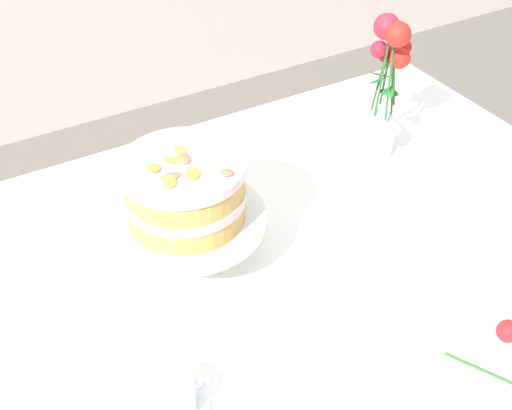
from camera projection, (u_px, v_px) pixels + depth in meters
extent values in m
cube|color=white|center=(295.00, 253.00, 1.25)|extent=(1.40, 1.00, 0.03)
cylinder|color=brown|center=(385.00, 196.00, 1.99)|extent=(0.06, 0.06, 0.71)
cube|color=white|center=(191.00, 256.00, 1.22)|extent=(0.34, 0.34, 0.00)
cylinder|color=silver|center=(190.00, 253.00, 1.22)|extent=(0.11, 0.11, 0.01)
cylinder|color=silver|center=(189.00, 237.00, 1.19)|extent=(0.03, 0.03, 0.07)
cylinder|color=silver|center=(187.00, 219.00, 1.16)|extent=(0.29, 0.29, 0.01)
cylinder|color=tan|center=(186.00, 207.00, 1.15)|extent=(0.21, 0.21, 0.04)
cylinder|color=beige|center=(185.00, 194.00, 1.13)|extent=(0.22, 0.22, 0.02)
cylinder|color=tan|center=(184.00, 180.00, 1.11)|extent=(0.21, 0.21, 0.04)
cylinder|color=beige|center=(183.00, 166.00, 1.09)|extent=(0.22, 0.22, 0.02)
ellipsoid|color=yellow|center=(194.00, 172.00, 1.06)|extent=(0.02, 0.03, 0.01)
ellipsoid|color=yellow|center=(169.00, 182.00, 1.04)|extent=(0.03, 0.04, 0.01)
ellipsoid|color=orange|center=(153.00, 168.00, 1.06)|extent=(0.03, 0.03, 0.01)
ellipsoid|color=orange|center=(192.00, 175.00, 1.05)|extent=(0.03, 0.03, 0.01)
ellipsoid|color=#E56B51|center=(226.00, 173.00, 1.05)|extent=(0.03, 0.03, 0.01)
ellipsoid|color=#E56B51|center=(184.00, 158.00, 1.09)|extent=(0.03, 0.04, 0.01)
ellipsoid|color=#E56B51|center=(170.00, 176.00, 1.05)|extent=(0.04, 0.02, 0.00)
ellipsoid|color=yellow|center=(180.00, 160.00, 1.08)|extent=(0.03, 0.03, 0.01)
ellipsoid|color=yellow|center=(171.00, 160.00, 1.08)|extent=(0.03, 0.03, 0.01)
ellipsoid|color=yellow|center=(180.00, 151.00, 1.11)|extent=(0.02, 0.04, 0.01)
cylinder|color=silver|center=(378.00, 140.00, 1.47)|extent=(0.07, 0.07, 0.07)
cone|color=silver|center=(381.00, 115.00, 1.43)|extent=(0.10, 0.10, 0.06)
cylinder|color=#2D6028|center=(394.00, 79.00, 1.40)|extent=(0.03, 0.01, 0.14)
sphere|color=red|center=(403.00, 47.00, 1.36)|extent=(0.04, 0.04, 0.04)
cylinder|color=#2D6028|center=(384.00, 82.00, 1.40)|extent=(0.02, 0.03, 0.12)
sphere|color=red|center=(387.00, 54.00, 1.38)|extent=(0.04, 0.04, 0.04)
cylinder|color=#2D6028|center=(379.00, 81.00, 1.39)|extent=(0.01, 0.02, 0.14)
sphere|color=#B91F31|center=(379.00, 50.00, 1.34)|extent=(0.04, 0.04, 0.04)
ellipsoid|color=#236B2D|center=(380.00, 75.00, 1.38)|extent=(0.04, 0.05, 0.02)
cylinder|color=#2D6028|center=(383.00, 72.00, 1.35)|extent=(0.02, 0.01, 0.21)
sphere|color=red|center=(387.00, 27.00, 1.28)|extent=(0.05, 0.05, 0.05)
ellipsoid|color=#236B2D|center=(377.00, 81.00, 1.37)|extent=(0.05, 0.03, 0.01)
cylinder|color=#2D6028|center=(390.00, 77.00, 1.34)|extent=(0.02, 0.03, 0.20)
sphere|color=red|center=(398.00, 34.00, 1.27)|extent=(0.05, 0.05, 0.05)
ellipsoid|color=#236B2D|center=(390.00, 92.00, 1.36)|extent=(0.04, 0.05, 0.02)
cylinder|color=#2D6028|center=(392.00, 86.00, 1.38)|extent=(0.01, 0.02, 0.13)
sphere|color=red|center=(400.00, 58.00, 1.34)|extent=(0.04, 0.04, 0.04)
ellipsoid|color=#236B2D|center=(389.00, 93.00, 1.39)|extent=(0.04, 0.05, 0.01)
cylinder|color=white|center=(172.00, 410.00, 0.96)|extent=(0.11, 0.11, 0.01)
cylinder|color=white|center=(171.00, 399.00, 0.94)|extent=(0.07, 0.07, 0.05)
torus|color=white|center=(199.00, 384.00, 0.96)|extent=(0.03, 0.01, 0.03)
cylinder|color=#2D6028|center=(491.00, 374.00, 1.01)|extent=(0.07, 0.13, 0.01)
sphere|color=red|center=(508.00, 331.00, 1.06)|extent=(0.04, 0.04, 0.04)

